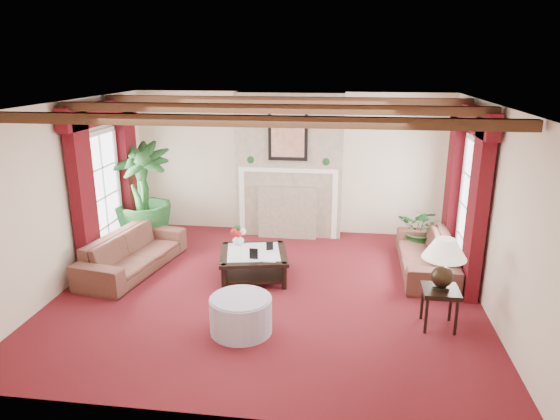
# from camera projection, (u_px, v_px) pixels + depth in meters

# --- Properties ---
(floor) EXTENTS (6.00, 6.00, 0.00)m
(floor) POSITION_uv_depth(u_px,v_px,m) (269.00, 290.00, 7.37)
(floor) COLOR #500E13
(floor) RESTS_ON ground
(ceiling) EXTENTS (6.00, 6.00, 0.00)m
(ceiling) POSITION_uv_depth(u_px,v_px,m) (268.00, 104.00, 6.58)
(ceiling) COLOR white
(ceiling) RESTS_ON floor
(back_wall) EXTENTS (6.00, 0.02, 2.70)m
(back_wall) POSITION_uv_depth(u_px,v_px,m) (290.00, 163.00, 9.58)
(back_wall) COLOR beige
(back_wall) RESTS_ON ground
(left_wall) EXTENTS (0.02, 5.50, 2.70)m
(left_wall) POSITION_uv_depth(u_px,v_px,m) (68.00, 195.00, 7.35)
(left_wall) COLOR beige
(left_wall) RESTS_ON ground
(right_wall) EXTENTS (0.02, 5.50, 2.70)m
(right_wall) POSITION_uv_depth(u_px,v_px,m) (492.00, 210.00, 6.60)
(right_wall) COLOR beige
(right_wall) RESTS_ON ground
(ceiling_beams) EXTENTS (6.00, 3.00, 0.12)m
(ceiling_beams) POSITION_uv_depth(u_px,v_px,m) (268.00, 109.00, 6.60)
(ceiling_beams) COLOR #341F10
(ceiling_beams) RESTS_ON ceiling
(fireplace) EXTENTS (2.00, 0.52, 2.70)m
(fireplace) POSITION_uv_depth(u_px,v_px,m) (290.00, 92.00, 9.00)
(fireplace) COLOR tan
(fireplace) RESTS_ON ground
(french_door_left) EXTENTS (0.10, 1.10, 2.16)m
(french_door_left) POSITION_uv_depth(u_px,v_px,m) (97.00, 133.00, 8.07)
(french_door_left) COLOR white
(french_door_left) RESTS_ON ground
(french_door_right) EXTENTS (0.10, 1.10, 2.16)m
(french_door_right) POSITION_uv_depth(u_px,v_px,m) (478.00, 140.00, 7.32)
(french_door_right) COLOR white
(french_door_right) RESTS_ON ground
(curtains_left) EXTENTS (0.20, 2.40, 2.55)m
(curtains_left) POSITION_uv_depth(u_px,v_px,m) (100.00, 106.00, 7.94)
(curtains_left) COLOR #46090D
(curtains_left) RESTS_ON ground
(curtains_right) EXTENTS (0.20, 2.40, 2.55)m
(curtains_right) POSITION_uv_depth(u_px,v_px,m) (473.00, 111.00, 7.22)
(curtains_right) COLOR #46090D
(curtains_right) RESTS_ON ground
(sofa_left) EXTENTS (2.29, 1.32, 0.82)m
(sofa_left) POSITION_uv_depth(u_px,v_px,m) (133.00, 246.00, 7.96)
(sofa_left) COLOR #340E16
(sofa_left) RESTS_ON ground
(sofa_right) EXTENTS (2.02, 0.66, 0.78)m
(sofa_right) POSITION_uv_depth(u_px,v_px,m) (427.00, 249.00, 7.91)
(sofa_right) COLOR #340E16
(sofa_right) RESTS_ON ground
(potted_palm) EXTENTS (1.57, 2.15, 1.04)m
(potted_palm) POSITION_uv_depth(u_px,v_px,m) (144.00, 217.00, 9.09)
(potted_palm) COLOR black
(potted_palm) RESTS_ON ground
(small_plant) EXTENTS (1.43, 1.45, 0.65)m
(small_plant) POSITION_uv_depth(u_px,v_px,m) (421.00, 234.00, 8.74)
(small_plant) COLOR black
(small_plant) RESTS_ON ground
(coffee_table) EXTENTS (1.20, 1.20, 0.42)m
(coffee_table) POSITION_uv_depth(u_px,v_px,m) (254.00, 265.00, 7.74)
(coffee_table) COLOR black
(coffee_table) RESTS_ON ground
(side_table) EXTENTS (0.48, 0.48, 0.53)m
(side_table) POSITION_uv_depth(u_px,v_px,m) (439.00, 308.00, 6.29)
(side_table) COLOR black
(side_table) RESTS_ON ground
(ottoman) EXTENTS (0.78, 0.78, 0.45)m
(ottoman) POSITION_uv_depth(u_px,v_px,m) (241.00, 315.00, 6.19)
(ottoman) COLOR gray
(ottoman) RESTS_ON ground
(table_lamp) EXTENTS (0.54, 0.54, 0.68)m
(table_lamp) POSITION_uv_depth(u_px,v_px,m) (443.00, 263.00, 6.11)
(table_lamp) COLOR black
(table_lamp) RESTS_ON side_table
(flower_vase) EXTENTS (0.23, 0.24, 0.18)m
(flower_vase) POSITION_uv_depth(u_px,v_px,m) (238.00, 239.00, 7.97)
(flower_vase) COLOR silver
(flower_vase) RESTS_ON coffee_table
(book) EXTENTS (0.23, 0.05, 0.31)m
(book) POSITION_uv_depth(u_px,v_px,m) (263.00, 249.00, 7.40)
(book) COLOR black
(book) RESTS_ON coffee_table
(photo_frame_a) EXTENTS (0.13, 0.03, 0.17)m
(photo_frame_a) POSITION_uv_depth(u_px,v_px,m) (254.00, 254.00, 7.39)
(photo_frame_a) COLOR black
(photo_frame_a) RESTS_ON coffee_table
(photo_frame_b) EXTENTS (0.11, 0.05, 0.14)m
(photo_frame_b) POSITION_uv_depth(u_px,v_px,m) (270.00, 246.00, 7.74)
(photo_frame_b) COLOR black
(photo_frame_b) RESTS_ON coffee_table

